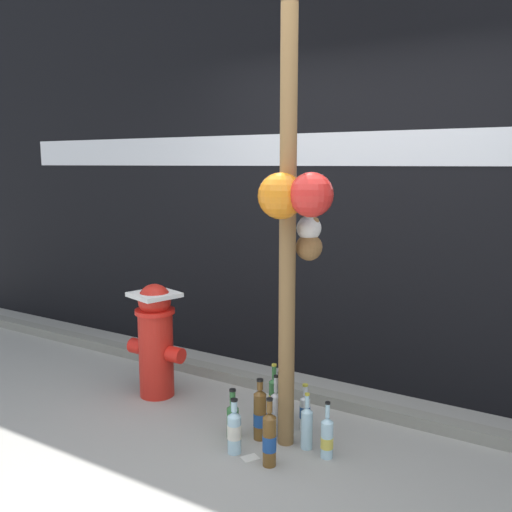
# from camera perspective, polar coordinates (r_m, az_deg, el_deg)

# --- Properties ---
(ground_plane) EXTENTS (14.00, 14.00, 0.00)m
(ground_plane) POSITION_cam_1_polar(r_m,az_deg,el_deg) (3.20, -0.49, -21.89)
(ground_plane) COLOR #9E9B93
(building_wall) EXTENTS (10.00, 0.21, 3.80)m
(building_wall) POSITION_cam_1_polar(r_m,az_deg,el_deg) (4.22, 11.76, 12.46)
(building_wall) COLOR black
(building_wall) RESTS_ON ground_plane
(curb_strip) EXTENTS (8.00, 0.12, 0.08)m
(curb_strip) POSITION_cam_1_polar(r_m,az_deg,el_deg) (4.06, 8.23, -14.24)
(curb_strip) COLOR gray
(curb_strip) RESTS_ON ground_plane
(memorial_post) EXTENTS (0.54, 0.44, 2.90)m
(memorial_post) POSITION_cam_1_polar(r_m,az_deg,el_deg) (3.14, 3.92, 8.62)
(memorial_post) COLOR olive
(memorial_post) RESTS_ON ground_plane
(fire_hydrant) EXTENTS (0.47, 0.36, 0.82)m
(fire_hydrant) POSITION_cam_1_polar(r_m,az_deg,el_deg) (4.13, -10.07, -8.12)
(fire_hydrant) COLOR red
(fire_hydrant) RESTS_ON ground_plane
(bottle_0) EXTENTS (0.08, 0.08, 0.38)m
(bottle_0) POSITION_cam_1_polar(r_m,az_deg,el_deg) (3.55, 0.40, -15.65)
(bottle_0) COLOR brown
(bottle_0) RESTS_ON ground_plane
(bottle_1) EXTENTS (0.07, 0.07, 0.31)m
(bottle_1) POSITION_cam_1_polar(r_m,az_deg,el_deg) (3.67, 4.95, -15.34)
(bottle_1) COLOR silver
(bottle_1) RESTS_ON ground_plane
(bottle_2) EXTENTS (0.08, 0.08, 0.39)m
(bottle_2) POSITION_cam_1_polar(r_m,az_deg,el_deg) (3.27, 1.36, -17.92)
(bottle_2) COLOR brown
(bottle_2) RESTS_ON ground_plane
(bottle_3) EXTENTS (0.07, 0.07, 0.33)m
(bottle_3) POSITION_cam_1_polar(r_m,az_deg,el_deg) (3.39, 7.16, -17.67)
(bottle_3) COLOR #B2DBEA
(bottle_3) RESTS_ON ground_plane
(bottle_4) EXTENTS (0.07, 0.07, 0.41)m
(bottle_4) POSITION_cam_1_polar(r_m,az_deg,el_deg) (3.71, 1.82, -14.36)
(bottle_4) COLOR #337038
(bottle_4) RESTS_ON ground_plane
(bottle_5) EXTENTS (0.08, 0.08, 0.33)m
(bottle_5) POSITION_cam_1_polar(r_m,az_deg,el_deg) (3.41, -2.20, -17.17)
(bottle_5) COLOR #B2DBEA
(bottle_5) RESTS_ON ground_plane
(bottle_6) EXTENTS (0.06, 0.06, 0.39)m
(bottle_6) POSITION_cam_1_polar(r_m,az_deg,el_deg) (3.58, 2.00, -15.47)
(bottle_6) COLOR silver
(bottle_6) RESTS_ON ground_plane
(bottle_7) EXTENTS (0.07, 0.07, 0.34)m
(bottle_7) POSITION_cam_1_polar(r_m,az_deg,el_deg) (3.47, 5.13, -16.73)
(bottle_7) COLOR #B2DBEA
(bottle_7) RESTS_ON ground_plane
(bottle_8) EXTENTS (0.07, 0.07, 0.31)m
(bottle_8) POSITION_cam_1_polar(r_m,az_deg,el_deg) (3.59, -2.36, -16.00)
(bottle_8) COLOR #337038
(bottle_8) RESTS_ON ground_plane
(bottle_9) EXTENTS (0.08, 0.08, 0.32)m
(bottle_9) POSITION_cam_1_polar(r_m,az_deg,el_deg) (3.82, 2.45, -14.29)
(bottle_9) COLOR #337038
(bottle_9) RESTS_ON ground_plane
(litter_0) EXTENTS (0.11, 0.12, 0.01)m
(litter_0) POSITION_cam_1_polar(r_m,az_deg,el_deg) (3.41, -0.60, -19.65)
(litter_0) COLOR silver
(litter_0) RESTS_ON ground_plane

